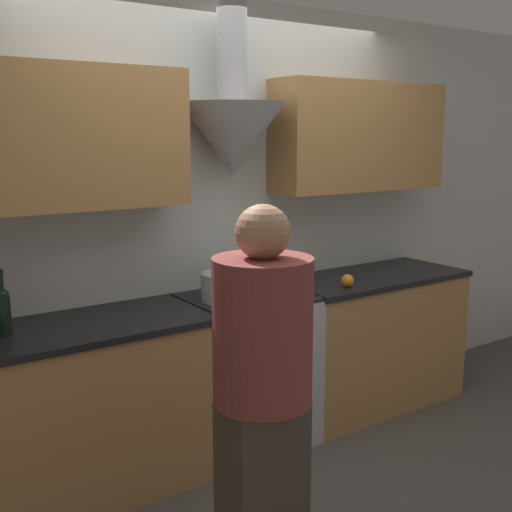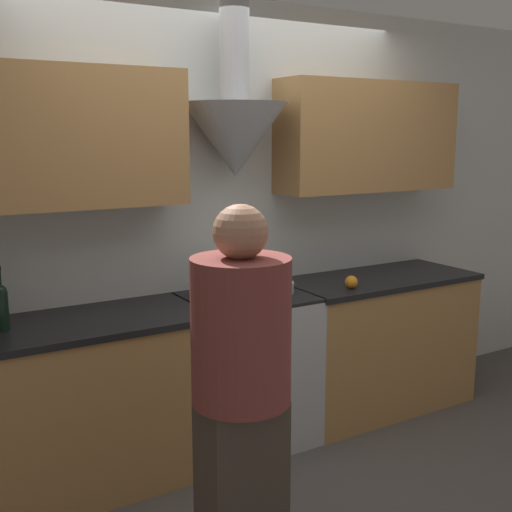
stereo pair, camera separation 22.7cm
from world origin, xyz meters
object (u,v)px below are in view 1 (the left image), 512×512
object	(u,v)px
wine_bottle_5	(2,309)
orange_fruit	(348,281)
mixing_bowl	(269,287)
stove_range	(246,369)
stock_pot	(224,287)
person_foreground_left	(262,393)

from	to	relation	value
wine_bottle_5	orange_fruit	distance (m)	1.98
wine_bottle_5	mixing_bowl	bearing A→B (deg)	-1.04
stove_range	stock_pot	xyz separation A→B (m)	(-0.16, -0.02, 0.52)
stock_pot	person_foreground_left	bearing A→B (deg)	-115.06
mixing_bowl	wine_bottle_5	bearing A→B (deg)	178.96
wine_bottle_5	orange_fruit	xyz separation A→B (m)	(1.97, -0.20, -0.09)
wine_bottle_5	person_foreground_left	size ratio (longest dim) A/B	0.20
stove_range	mixing_bowl	xyz separation A→B (m)	(0.16, -0.01, 0.48)
orange_fruit	stove_range	bearing A→B (deg)	164.50
stove_range	orange_fruit	world-z (taller)	orange_fruit
orange_fruit	stock_pot	bearing A→B (deg)	168.59
wine_bottle_5	mixing_bowl	xyz separation A→B (m)	(1.50, -0.03, -0.10)
wine_bottle_5	person_foreground_left	xyz separation A→B (m)	(0.66, -1.16, -0.17)
wine_bottle_5	person_foreground_left	bearing A→B (deg)	-60.50
orange_fruit	person_foreground_left	bearing A→B (deg)	-143.75
stock_pot	orange_fruit	size ratio (longest dim) A/B	3.29
stove_range	wine_bottle_5	world-z (taller)	wine_bottle_5
mixing_bowl	stock_pot	bearing A→B (deg)	-178.27
wine_bottle_5	stock_pot	xyz separation A→B (m)	(1.18, -0.04, -0.05)
stove_range	orange_fruit	distance (m)	0.81
stock_pot	orange_fruit	bearing A→B (deg)	-11.41
stove_range	wine_bottle_5	bearing A→B (deg)	179.08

